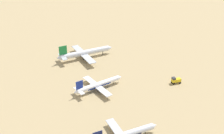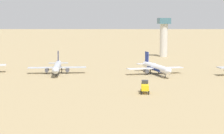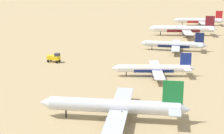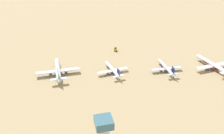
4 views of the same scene
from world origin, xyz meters
name	(u,v)px [view 2 (image 2 of 4)]	position (x,y,z in m)	size (l,w,h in m)	color
ground_plane	(64,74)	(0.00, 0.00, 0.00)	(1800.00, 1800.00, 0.00)	tan
parked_jet_2	(57,67)	(-2.54, -2.85, 2.96)	(30.82, 25.00, 8.90)	silver
parked_jet_3	(156,68)	(4.53, 38.80, 2.93)	(30.48, 24.90, 8.80)	white
service_truck	(145,87)	(46.39, 25.46, 2.08)	(5.53, 3.51, 3.90)	yellow
control_tower	(164,35)	(-74.22, 62.17, 13.72)	(7.20, 7.20, 24.22)	beige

